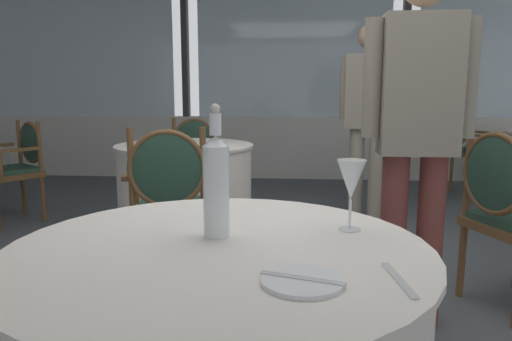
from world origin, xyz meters
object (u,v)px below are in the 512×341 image
water_bottle (217,183)px  dining_chair_3_1 (511,206)px  dining_chair_0_1 (194,156)px  diner_person_0 (368,112)px  wine_glass (352,181)px  dining_chair_2_0 (18,162)px  diner_person_1 (418,122)px  side_plate (304,281)px  dining_chair_1_1 (470,143)px  dining_chair_0_0 (171,195)px

water_bottle → dining_chair_3_1: bearing=42.1°
dining_chair_0_1 → diner_person_0: bearing=68.5°
wine_glass → diner_person_0: 2.87m
dining_chair_2_0 → dining_chair_3_1: 3.96m
water_bottle → diner_person_0: size_ratio=0.21×
wine_glass → diner_person_1: size_ratio=0.12×
side_plate → dining_chair_2_0: size_ratio=0.20×
dining_chair_0_1 → diner_person_1: diner_person_1 is taller
dining_chair_0_1 → dining_chair_1_1: size_ratio=0.93×
dining_chair_3_1 → diner_person_0: diner_person_0 is taller
water_bottle → dining_chair_2_0: size_ratio=0.41×
water_bottle → side_plate: bearing=-53.3°
dining_chair_0_0 → dining_chair_0_1: size_ratio=1.06×
diner_person_1 → dining_chair_1_1: bearing=156.7°
diner_person_0 → diner_person_1: size_ratio=0.98×
side_plate → dining_chair_0_0: bearing=113.5°
side_plate → diner_person_1: diner_person_1 is taller
dining_chair_0_0 → dining_chair_2_0: size_ratio=1.07×
side_plate → dining_chair_1_1: bearing=66.4°
dining_chair_1_1 → wine_glass: bearing=-69.6°
dining_chair_1_1 → dining_chair_3_1: dining_chair_1_1 is taller
dining_chair_0_1 → dining_chair_3_1: 2.98m
dining_chair_0_0 → water_bottle: bearing=-168.0°
water_bottle → dining_chair_0_0: (-0.50, 1.38, -0.35)m
wine_glass → dining_chair_0_0: size_ratio=0.21×
side_plate → dining_chair_0_1: 3.77m
dining_chair_0_0 → dining_chair_2_0: (-1.78, 1.38, -0.03)m
dining_chair_0_1 → dining_chair_1_1: (3.12, 1.21, 0.03)m
wine_glass → water_bottle: bearing=-167.0°
dining_chair_0_0 → diner_person_0: diner_person_0 is taller
wine_glass → side_plate: bearing=-110.1°
dining_chair_3_1 → diner_person_1: bearing=179.4°
dining_chair_2_0 → dining_chair_3_1: (3.65, -1.52, 0.03)m
diner_person_0 → dining_chair_1_1: bearing=-15.9°
dining_chair_0_0 → diner_person_1: (1.31, -0.35, 0.46)m
dining_chair_1_1 → dining_chair_0_0: bearing=-87.9°
dining_chair_1_1 → dining_chair_2_0: (-4.64, -1.76, -0.03)m
side_plate → dining_chair_0_0: size_ratio=0.18×
diner_person_1 → dining_chair_3_1: bearing=110.6°
side_plate → water_bottle: 0.42m
dining_chair_3_1 → diner_person_0: (-0.50, 1.68, 0.43)m
water_bottle → dining_chair_2_0: (-2.29, 2.76, -0.37)m
diner_person_1 → water_bottle: bearing=-37.5°
water_bottle → dining_chair_2_0: 3.61m
water_bottle → dining_chair_2_0: bearing=129.6°
side_plate → wine_glass: size_ratio=0.85×
diner_person_0 → wine_glass: bearing=-163.1°
dining_chair_2_0 → water_bottle: bearing=74.9°
side_plate → dining_chair_2_0: dining_chair_2_0 is taller
water_bottle → dining_chair_3_1: 1.87m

